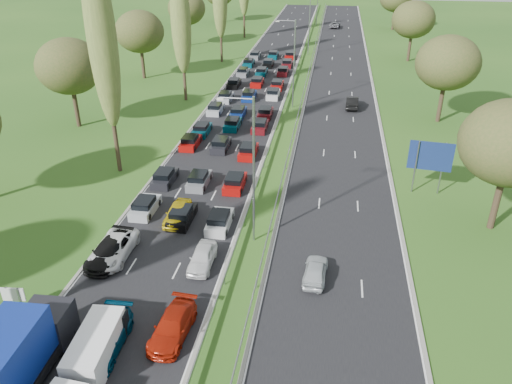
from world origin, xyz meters
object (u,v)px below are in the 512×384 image
at_px(white_van_rear, 98,345).
at_px(info_sign, 14,297).
at_px(near_car_3, 109,251).
at_px(direction_sign, 430,158).
at_px(near_car_2, 114,248).
at_px(blue_lorry, 8,366).

height_order(white_van_rear, info_sign, info_sign).
relative_size(near_car_3, direction_sign, 1.00).
distance_m(white_van_rear, direction_sign, 33.05).
bearing_deg(near_car_2, white_van_rear, -72.28).
xyz_separation_m(near_car_2, blue_lorry, (-0.07, -13.04, 1.32)).
relative_size(near_car_2, info_sign, 2.60).
xyz_separation_m(blue_lorry, white_van_rear, (3.38, 3.08, -1.04)).
bearing_deg(white_van_rear, blue_lorry, -141.45).
height_order(blue_lorry, white_van_rear, blue_lorry).
distance_m(near_car_2, direction_sign, 29.27).
xyz_separation_m(near_car_2, near_car_3, (-0.19, -0.42, -0.00)).
xyz_separation_m(near_car_3, info_sign, (-3.47, -6.69, 0.59)).
height_order(white_van_rear, direction_sign, direction_sign).
bearing_deg(white_van_rear, info_sign, 154.07).
height_order(near_car_3, info_sign, info_sign).
distance_m(near_car_3, info_sign, 7.56).
relative_size(white_van_rear, info_sign, 2.44).
xyz_separation_m(white_van_rear, info_sign, (-6.98, 2.84, 0.31)).
bearing_deg(direction_sign, info_sign, -142.82).
bearing_deg(near_car_3, blue_lorry, -84.65).
xyz_separation_m(near_car_3, white_van_rear, (3.51, -9.53, 0.28)).
height_order(near_car_3, white_van_rear, white_van_rear).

